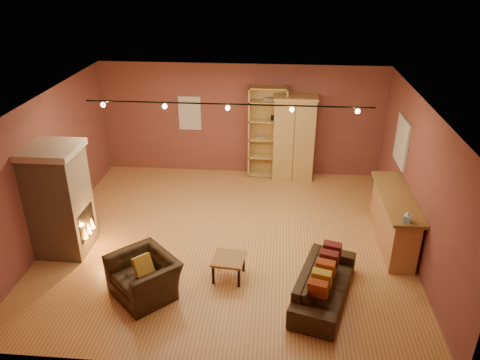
# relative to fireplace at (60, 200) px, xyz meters

# --- Properties ---
(floor) EXTENTS (7.00, 7.00, 0.00)m
(floor) POSITION_rel_fireplace_xyz_m (3.04, 0.60, -1.06)
(floor) COLOR #A8723B
(floor) RESTS_ON ground
(ceiling) EXTENTS (7.00, 7.00, 0.00)m
(ceiling) POSITION_rel_fireplace_xyz_m (3.04, 0.60, 1.74)
(ceiling) COLOR brown
(ceiling) RESTS_ON back_wall
(back_wall) EXTENTS (7.00, 0.02, 2.80)m
(back_wall) POSITION_rel_fireplace_xyz_m (3.04, 3.85, 0.34)
(back_wall) COLOR brown
(back_wall) RESTS_ON floor
(left_wall) EXTENTS (0.02, 6.50, 2.80)m
(left_wall) POSITION_rel_fireplace_xyz_m (-0.46, 0.60, 0.34)
(left_wall) COLOR brown
(left_wall) RESTS_ON floor
(right_wall) EXTENTS (0.02, 6.50, 2.80)m
(right_wall) POSITION_rel_fireplace_xyz_m (6.54, 0.60, 0.34)
(right_wall) COLOR brown
(right_wall) RESTS_ON floor
(fireplace) EXTENTS (1.01, 0.98, 2.12)m
(fireplace) POSITION_rel_fireplace_xyz_m (0.00, 0.00, 0.00)
(fireplace) COLOR tan
(fireplace) RESTS_ON floor
(back_window) EXTENTS (0.56, 0.04, 0.86)m
(back_window) POSITION_rel_fireplace_xyz_m (1.74, 3.83, 0.49)
(back_window) COLOR silver
(back_window) RESTS_ON back_wall
(bookcase) EXTENTS (0.94, 0.37, 2.31)m
(bookcase) POSITION_rel_fireplace_xyz_m (3.70, 3.73, 0.11)
(bookcase) COLOR tan
(bookcase) RESTS_ON floor
(armoire) EXTENTS (1.05, 0.60, 2.13)m
(armoire) POSITION_rel_fireplace_xyz_m (4.35, 3.58, 0.01)
(armoire) COLOR tan
(armoire) RESTS_ON floor
(bar_counter) EXTENTS (0.59, 2.19, 1.05)m
(bar_counter) POSITION_rel_fireplace_xyz_m (6.24, 0.73, -0.53)
(bar_counter) COLOR tan
(bar_counter) RESTS_ON floor
(tissue_box) EXTENTS (0.16, 0.16, 0.22)m
(tissue_box) POSITION_rel_fireplace_xyz_m (6.19, -0.22, 0.08)
(tissue_box) COLOR #8FC5E5
(tissue_box) RESTS_ON bar_counter
(right_window) EXTENTS (0.05, 0.90, 1.00)m
(right_window) POSITION_rel_fireplace_xyz_m (6.51, 2.00, 0.59)
(right_window) COLOR silver
(right_window) RESTS_ON right_wall
(loveseat) EXTENTS (1.07, 1.98, 0.78)m
(loveseat) POSITION_rel_fireplace_xyz_m (4.80, -1.04, -0.67)
(loveseat) COLOR black
(loveseat) RESTS_ON floor
(armchair) EXTENTS (1.23, 1.23, 0.92)m
(armchair) POSITION_rel_fireplace_xyz_m (1.84, -1.18, -0.60)
(armchair) COLOR black
(armchair) RESTS_ON floor
(coffee_table) EXTENTS (0.59, 0.59, 0.41)m
(coffee_table) POSITION_rel_fireplace_xyz_m (3.19, -0.63, -0.71)
(coffee_table) COLOR olive
(coffee_table) RESTS_ON floor
(track_rail) EXTENTS (5.20, 0.09, 0.13)m
(track_rail) POSITION_rel_fireplace_xyz_m (3.04, 0.80, 1.63)
(track_rail) COLOR black
(track_rail) RESTS_ON ceiling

